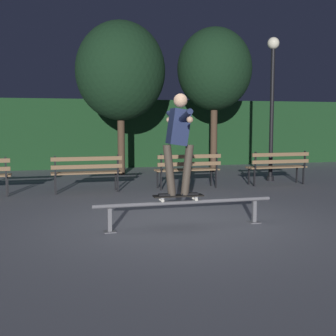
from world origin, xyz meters
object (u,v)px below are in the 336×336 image
(skateboarder, at_px, (179,135))
(park_bench_rightmost, at_px, (278,164))
(park_bench_left_center, at_px, (87,170))
(tree_behind_benches, at_px, (120,71))
(grind_rail, at_px, (185,206))
(tree_far_right, at_px, (214,69))
(park_bench_right_center, at_px, (188,167))
(lamp_post_right, at_px, (272,90))
(skateboard, at_px, (178,196))

(skateboarder, xyz_separation_m, park_bench_rightmost, (3.85, 3.84, -0.89))
(park_bench_left_center, relative_size, tree_behind_benches, 0.34)
(tree_behind_benches, bearing_deg, grind_rail, -91.71)
(park_bench_rightmost, bearing_deg, tree_far_right, 97.60)
(park_bench_left_center, height_order, park_bench_right_center, same)
(tree_far_right, bearing_deg, lamp_post_right, -75.71)
(park_bench_rightmost, distance_m, tree_behind_benches, 5.54)
(skateboard, bearing_deg, park_bench_rightmost, 44.93)
(park_bench_right_center, bearing_deg, lamp_post_right, 16.64)
(grind_rail, height_order, park_bench_left_center, park_bench_left_center)
(park_bench_right_center, bearing_deg, tree_far_right, 59.77)
(lamp_post_right, bearing_deg, park_bench_right_center, -163.36)
(skateboarder, distance_m, lamp_post_right, 6.25)
(grind_rail, height_order, park_bench_rightmost, park_bench_rightmost)
(park_bench_rightmost, bearing_deg, park_bench_right_center, 180.00)
(grind_rail, distance_m, skateboarder, 1.11)
(park_bench_right_center, relative_size, park_bench_rightmost, 1.00)
(skateboard, bearing_deg, tree_behind_benches, 87.41)
(skateboarder, xyz_separation_m, lamp_post_right, (4.06, 4.64, 1.05))
(skateboard, bearing_deg, tree_far_right, 64.95)
(park_bench_rightmost, distance_m, tree_far_right, 4.42)
(park_bench_rightmost, relative_size, tree_behind_benches, 0.34)
(skateboarder, bearing_deg, park_bench_right_center, 69.99)
(skateboarder, height_order, tree_behind_benches, tree_behind_benches)
(skateboarder, height_order, lamp_post_right, lamp_post_right)
(skateboard, height_order, park_bench_right_center, park_bench_right_center)
(park_bench_left_center, height_order, tree_far_right, tree_far_right)
(park_bench_left_center, xyz_separation_m, tree_behind_benches, (1.37, 3.38, 2.62))
(grind_rail, distance_m, park_bench_rightmost, 5.37)
(tree_far_right, xyz_separation_m, lamp_post_right, (0.67, -2.62, -0.83))
(skateboard, height_order, tree_far_right, tree_far_right)
(skateboard, relative_size, tree_far_right, 0.17)
(grind_rail, bearing_deg, skateboard, 180.00)
(skateboarder, distance_m, tree_behind_benches, 7.43)
(park_bench_rightmost, relative_size, tree_far_right, 0.34)
(park_bench_right_center, bearing_deg, park_bench_rightmost, 0.00)
(tree_behind_benches, relative_size, tree_far_right, 1.00)
(skateboarder, xyz_separation_m, park_bench_left_center, (-1.05, 3.84, -0.89))
(tree_behind_benches, bearing_deg, skateboarder, -92.57)
(park_bench_left_center, relative_size, park_bench_right_center, 1.00)
(grind_rail, relative_size, skateboard, 3.65)
(park_bench_right_center, bearing_deg, grind_rail, -108.57)
(skateboard, relative_size, park_bench_left_center, 0.49)
(skateboarder, distance_m, park_bench_right_center, 4.19)
(grind_rail, bearing_deg, tree_far_right, 65.67)
(skateboard, distance_m, tree_behind_benches, 7.70)
(skateboard, relative_size, park_bench_rightmost, 0.49)
(grind_rail, height_order, park_bench_right_center, park_bench_right_center)
(lamp_post_right, bearing_deg, park_bench_left_center, -171.15)
(park_bench_rightmost, bearing_deg, tree_behind_benches, 136.22)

